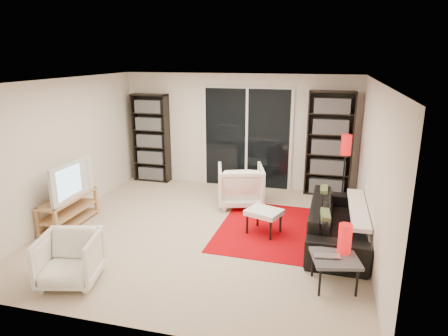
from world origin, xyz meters
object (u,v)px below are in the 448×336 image
(bookshelf_left, at_px, (151,138))
(armchair_back, at_px, (240,185))
(bookshelf_right, at_px, (329,144))
(ottoman, at_px, (264,213))
(sofa, at_px, (338,222))
(side_table, at_px, (335,260))
(tv_stand, at_px, (69,210))
(armchair_front, at_px, (70,259))
(floor_lamp, at_px, (346,152))

(bookshelf_left, xyz_separation_m, armchair_back, (2.27, -1.04, -0.58))
(bookshelf_right, relative_size, ottoman, 3.30)
(bookshelf_left, height_order, armchair_back, bookshelf_left)
(sofa, bearing_deg, side_table, 178.80)
(tv_stand, bearing_deg, ottoman, 8.58)
(bookshelf_right, relative_size, armchair_front, 2.97)
(armchair_back, relative_size, armchair_front, 1.21)
(tv_stand, relative_size, sofa, 0.56)
(bookshelf_right, relative_size, side_table, 3.20)
(tv_stand, height_order, armchair_back, armchair_back)
(tv_stand, xyz_separation_m, ottoman, (3.21, 0.48, 0.08))
(bookshelf_right, height_order, armchair_front, bookshelf_right)
(bookshelf_left, height_order, floor_lamp, bookshelf_left)
(ottoman, bearing_deg, bookshelf_left, 142.94)
(bookshelf_left, bearing_deg, armchair_back, -24.64)
(bookshelf_right, bearing_deg, sofa, -85.12)
(sofa, bearing_deg, floor_lamp, -2.22)
(sofa, distance_m, side_table, 1.31)
(bookshelf_left, distance_m, ottoman, 3.69)
(armchair_back, relative_size, side_table, 1.31)
(bookshelf_left, xyz_separation_m, ottoman, (2.90, -2.19, -0.63))
(armchair_front, bearing_deg, ottoman, 30.14)
(sofa, xyz_separation_m, ottoman, (-1.14, -0.01, 0.03))
(tv_stand, distance_m, sofa, 4.38)
(bookshelf_right, bearing_deg, bookshelf_left, 180.00)
(tv_stand, relative_size, side_table, 1.83)
(armchair_back, bearing_deg, armchair_front, 49.16)
(side_table, bearing_deg, floor_lamp, 86.60)
(floor_lamp, bearing_deg, tv_stand, -155.56)
(tv_stand, distance_m, armchair_front, 1.89)
(armchair_back, relative_size, ottoman, 1.35)
(floor_lamp, bearing_deg, ottoman, -128.88)
(sofa, relative_size, side_table, 3.26)
(armchair_front, bearing_deg, armchair_back, 51.30)
(tv_stand, distance_m, armchair_back, 3.06)
(ottoman, relative_size, side_table, 0.97)
(tv_stand, xyz_separation_m, armchair_front, (1.09, -1.54, 0.06))
(tv_stand, distance_m, side_table, 4.36)
(tv_stand, bearing_deg, sofa, 6.51)
(bookshelf_right, height_order, sofa, bookshelf_right)
(armchair_front, height_order, floor_lamp, floor_lamp)
(armchair_front, relative_size, ottoman, 1.11)
(tv_stand, bearing_deg, bookshelf_left, 83.25)
(tv_stand, bearing_deg, armchair_back, 32.31)
(ottoman, xyz_separation_m, floor_lamp, (1.24, 1.54, 0.71))
(bookshelf_left, relative_size, side_table, 2.97)
(sofa, xyz_separation_m, side_table, (-0.07, -1.31, 0.05))
(side_table, bearing_deg, bookshelf_left, 138.73)
(bookshelf_left, distance_m, armchair_back, 2.56)
(sofa, height_order, armchair_front, armchair_front)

